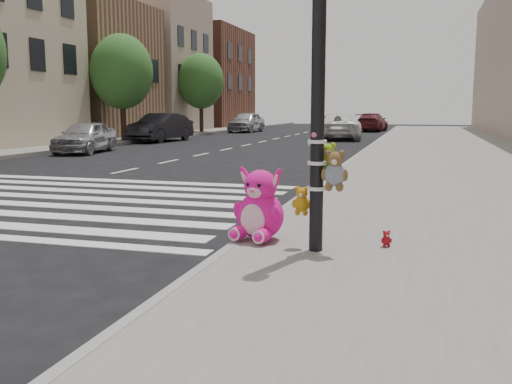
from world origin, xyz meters
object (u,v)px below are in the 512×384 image
at_px(car_dark_far, 161,127).
at_px(car_white_near, 337,127).
at_px(pink_bunny, 259,209).
at_px(car_silver_far, 85,137).
at_px(signal_pole, 321,113).
at_px(red_teddy, 386,239).

height_order(car_dark_far, car_white_near, car_dark_far).
height_order(pink_bunny, car_silver_far, car_silver_far).
xyz_separation_m(signal_pole, pink_bunny, (-0.84, 0.36, -1.23)).
relative_size(signal_pole, red_teddy, 19.52).
bearing_deg(car_white_near, pink_bunny, 86.41).
distance_m(car_dark_far, car_white_near, 10.12).
height_order(pink_bunny, red_teddy, pink_bunny).
xyz_separation_m(signal_pole, car_dark_far, (-12.43, 21.68, -1.00)).
xyz_separation_m(red_teddy, car_dark_far, (-13.20, 21.29, 0.52)).
relative_size(pink_bunny, car_silver_far, 0.25).
height_order(signal_pole, red_teddy, signal_pole).
bearing_deg(red_teddy, car_silver_far, 110.31).
relative_size(pink_bunny, red_teddy, 4.69).
relative_size(signal_pole, car_white_near, 0.75).
height_order(red_teddy, car_dark_far, car_dark_far).
relative_size(signal_pole, car_dark_far, 0.86).
height_order(red_teddy, car_silver_far, car_silver_far).
bearing_deg(car_white_near, red_teddy, 89.88).
relative_size(red_teddy, car_dark_far, 0.04).
height_order(pink_bunny, car_dark_far, car_dark_far).
distance_m(signal_pole, pink_bunny, 1.53).
relative_size(car_silver_far, car_white_near, 0.72).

